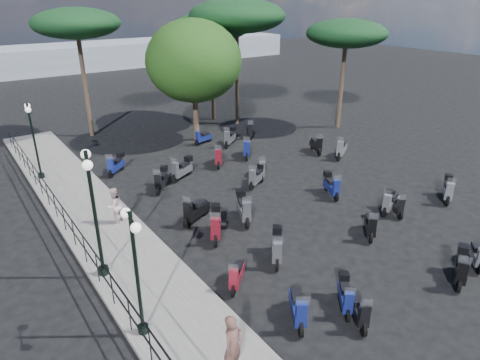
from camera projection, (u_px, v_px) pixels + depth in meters
ground at (271, 214)px, 18.81m from camera, size 120.00×120.00×0.00m
sidewalk at (102, 227)px, 17.59m from camera, size 3.00×30.00×0.15m
railing at (68, 220)px, 16.43m from camera, size 0.04×26.04×1.10m
lamp_post_0 at (136, 267)px, 11.17m from camera, size 0.35×1.13×3.83m
lamp_post_1 at (94, 207)px, 13.54m from camera, size 0.56×1.28×4.44m
lamp_post_2 at (33, 136)px, 21.25m from camera, size 0.40×1.15×3.93m
woman at (233, 346)px, 10.43m from camera, size 0.73×0.60×1.72m
pedestrian_far at (114, 206)px, 17.50m from camera, size 0.92×0.83×1.55m
scooter_0 at (359, 310)px, 12.46m from camera, size 0.96×1.39×1.27m
scooter_1 at (298, 308)px, 12.46m from camera, size 1.06×1.50×1.37m
scooter_2 at (237, 276)px, 13.99m from camera, size 1.17×1.13×1.22m
scooter_3 at (196, 211)px, 17.97m from camera, size 1.70×0.96×1.45m
scooter_4 at (161, 180)px, 20.92m from camera, size 1.22×1.38×1.34m
scooter_5 at (116, 165)px, 22.85m from camera, size 1.32×1.23×1.31m
scooter_6 at (346, 296)px, 13.00m from camera, size 1.09×1.25×1.21m
scooter_7 at (277, 248)px, 15.35m from camera, size 1.22×1.45×1.38m
scooter_8 at (244, 209)px, 18.04m from camera, size 1.00×1.75×1.49m
scooter_9 at (216, 225)px, 16.79m from camera, size 1.20×1.64×1.49m
scooter_10 at (257, 176)px, 21.40m from camera, size 1.48×0.98×1.30m
scooter_11 at (182, 169)px, 22.17m from camera, size 1.62×0.98×1.39m
scooter_12 at (477, 255)px, 15.09m from camera, size 1.21×1.06×1.21m
scooter_13 at (461, 268)px, 14.23m from camera, size 1.56×1.02×1.37m
scooter_14 at (370, 226)px, 16.94m from camera, size 1.24×1.24×1.32m
scooter_15 at (261, 169)px, 22.34m from camera, size 1.10×1.49×1.38m
scooter_16 at (218, 157)px, 23.90m from camera, size 1.11×1.55×1.43m
scooter_17 at (230, 138)px, 27.10m from camera, size 1.47×1.20×1.38m
scooter_19 at (390, 203)px, 18.77m from camera, size 1.60×0.71×1.31m
scooter_20 at (395, 204)px, 18.67m from camera, size 0.86×1.37×1.19m
scooter_21 at (332, 186)px, 20.33m from camera, size 0.88×1.54×1.31m
scooter_22 at (247, 149)px, 25.11m from camera, size 1.19×1.56×1.47m
scooter_23 at (203, 138)px, 27.40m from camera, size 1.47×0.61×1.19m
scooter_24 at (448, 190)px, 19.88m from camera, size 1.53×1.12×1.38m
scooter_25 at (341, 149)px, 25.06m from camera, size 1.63×1.11×1.47m
scooter_26 at (316, 145)px, 25.84m from camera, size 0.93×1.60×1.38m
scooter_27 at (250, 131)px, 28.65m from camera, size 0.98×1.47×1.32m
broadleaf_tree at (194, 61)px, 26.30m from camera, size 5.94×5.94×7.61m
pine_0 at (212, 27)px, 30.32m from camera, size 5.61×5.61×7.74m
pine_1 at (237, 16)px, 28.91m from camera, size 6.60×6.60×8.67m
pine_2 at (76, 24)px, 26.29m from camera, size 5.40×5.40×8.17m
pine_3 at (346, 34)px, 28.48m from camera, size 5.42×5.42×7.42m
distant_hills at (38, 60)px, 51.89m from camera, size 70.00×8.00×3.00m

